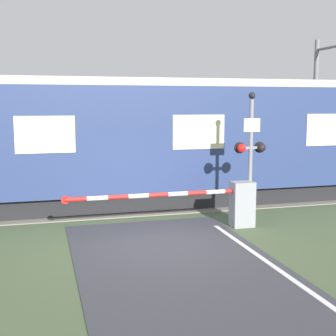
{
  "coord_description": "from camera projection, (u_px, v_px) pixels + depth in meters",
  "views": [
    {
      "loc": [
        -2.66,
        -10.54,
        3.33
      ],
      "look_at": [
        0.63,
        1.45,
        1.59
      ],
      "focal_mm": 50.0,
      "sensor_mm": 36.0,
      "label": 1
    }
  ],
  "objects": [
    {
      "name": "track_bed",
      "position": [
        127.0,
        205.0,
        15.23
      ],
      "size": [
        36.0,
        3.2,
        0.13
      ],
      "color": "slate",
      "rests_on": "ground_plane"
    },
    {
      "name": "signal_post",
      "position": [
        251.0,
        150.0,
        12.67
      ],
      "size": [
        0.89,
        0.26,
        3.61
      ],
      "color": "gray",
      "rests_on": "ground_plane"
    },
    {
      "name": "catenary_pole",
      "position": [
        315.0,
        109.0,
        19.06
      ],
      "size": [
        0.2,
        1.9,
        5.83
      ],
      "color": "slate",
      "rests_on": "ground_plane"
    },
    {
      "name": "train",
      "position": [
        185.0,
        141.0,
        15.46
      ],
      "size": [
        16.31,
        2.78,
        4.06
      ],
      "color": "black",
      "rests_on": "ground_plane"
    },
    {
      "name": "ground_plane",
      "position": [
        159.0,
        242.0,
        11.23
      ],
      "size": [
        80.0,
        80.0,
        0.0
      ],
      "primitive_type": "plane",
      "color": "#475638"
    },
    {
      "name": "crossing_barrier",
      "position": [
        230.0,
        203.0,
        12.51
      ],
      "size": [
        5.07,
        0.44,
        1.23
      ],
      "color": "gray",
      "rests_on": "ground_plane"
    }
  ]
}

